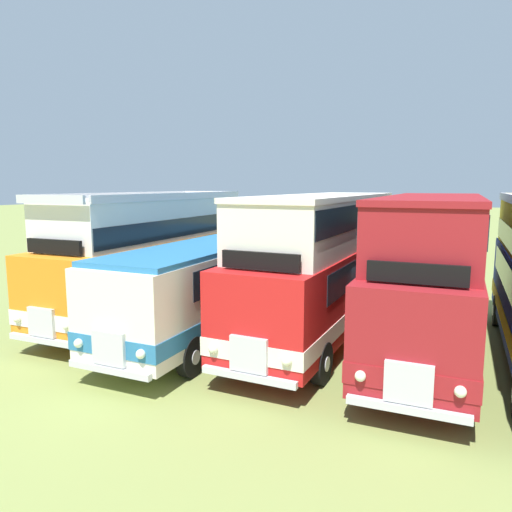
{
  "coord_description": "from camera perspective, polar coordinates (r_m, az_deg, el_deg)",
  "views": [
    {
      "loc": [
        2.63,
        -14.13,
        4.79
      ],
      "look_at": [
        -4.07,
        0.56,
        2.38
      ],
      "focal_mm": 33.52,
      "sensor_mm": 36.0,
      "label": 1
    }
  ],
  "objects": [
    {
      "name": "bus_fourth_in_row",
      "position": [
        14.28,
        20.05,
        -1.4
      ],
      "size": [
        2.76,
        10.13,
        4.49
      ],
      "color": "maroon",
      "rests_on": "ground"
    },
    {
      "name": "ground_plane",
      "position": [
        15.15,
        13.46,
        -10.19
      ],
      "size": [
        200.0,
        200.0,
        0.0
      ],
      "primitive_type": "plane",
      "color": "olive"
    },
    {
      "name": "bus_second_in_row",
      "position": [
        16.09,
        -3.51,
        -2.4
      ],
      "size": [
        2.68,
        11.66,
        2.99
      ],
      "color": "silver",
      "rests_on": "ground"
    },
    {
      "name": "bus_first_in_row",
      "position": [
        17.94,
        -12.17,
        0.5
      ],
      "size": [
        2.81,
        10.39,
        4.52
      ],
      "color": "orange",
      "rests_on": "ground"
    },
    {
      "name": "bus_third_in_row",
      "position": [
        15.08,
        7.92,
        -0.46
      ],
      "size": [
        2.74,
        10.32,
        4.49
      ],
      "color": "red",
      "rests_on": "ground"
    }
  ]
}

